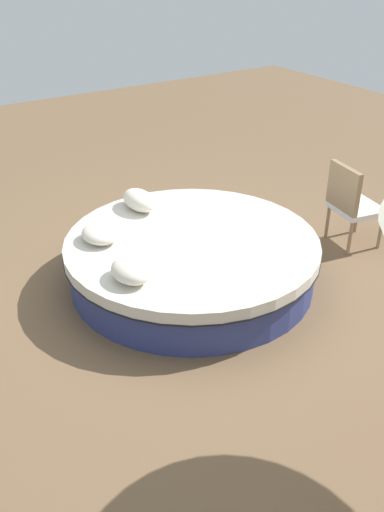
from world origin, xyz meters
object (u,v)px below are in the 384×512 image
(throw_pillow_0, at_px, (139,200))
(throw_pillow_2, at_px, (131,271))
(patio_chair, at_px, (351,201))
(round_bed, at_px, (192,260))
(throw_pillow_1, at_px, (100,234))

(throw_pillow_0, height_order, throw_pillow_2, throw_pillow_0)
(patio_chair, bearing_deg, round_bed, -88.47)
(throw_pillow_1, relative_size, patio_chair, 0.44)
(throw_pillow_1, height_order, patio_chair, patio_chair)
(round_bed, bearing_deg, throw_pillow_0, -174.34)
(round_bed, xyz_separation_m, throw_pillow_2, (0.33, -0.87, 0.33))
(round_bed, relative_size, patio_chair, 2.65)
(throw_pillow_0, bearing_deg, patio_chair, 58.26)
(throw_pillow_1, xyz_separation_m, patio_chair, (0.81, 2.71, -0.01))
(throw_pillow_1, xyz_separation_m, throw_pillow_2, (0.82, -0.09, 0.01))
(throw_pillow_0, relative_size, throw_pillow_2, 1.18)
(round_bed, height_order, throw_pillow_0, throw_pillow_0)
(patio_chair, bearing_deg, throw_pillow_0, -110.71)
(throw_pillow_2, distance_m, patio_chair, 2.80)
(round_bed, distance_m, throw_pillow_0, 0.99)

